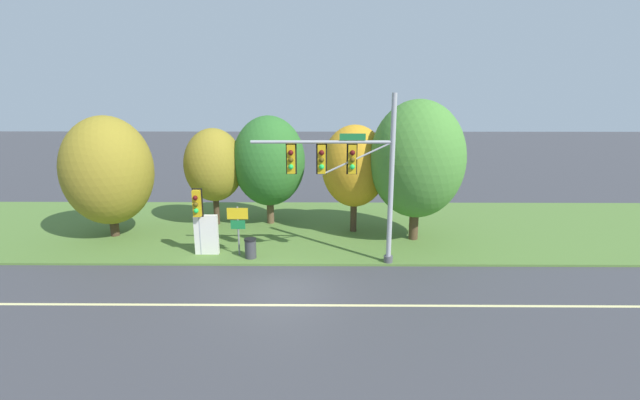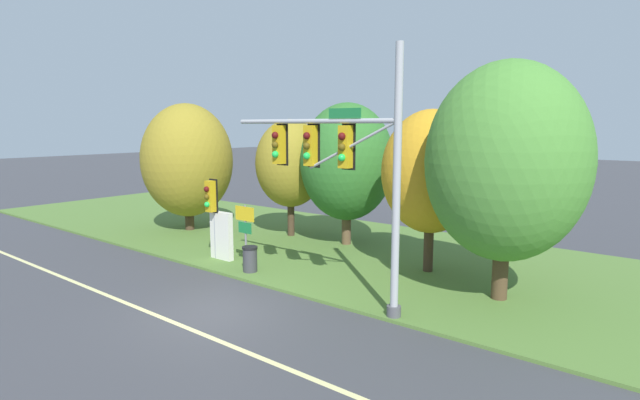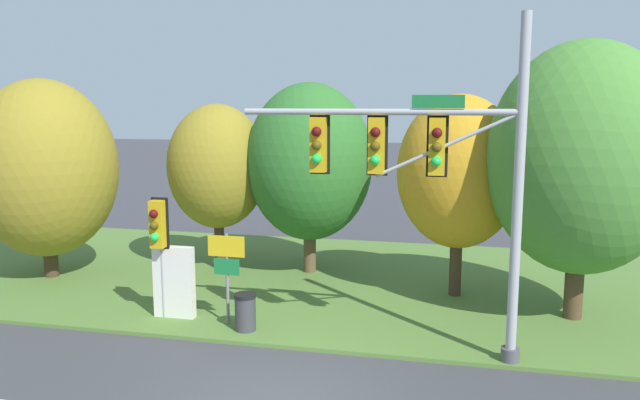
# 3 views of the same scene
# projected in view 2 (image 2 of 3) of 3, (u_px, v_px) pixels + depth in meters

# --- Properties ---
(ground_plane) EXTENTS (160.00, 160.00, 0.00)m
(ground_plane) POSITION_uv_depth(u_px,v_px,m) (211.00, 311.00, 14.56)
(ground_plane) COLOR #3D3D42
(lane_stripe) EXTENTS (36.00, 0.16, 0.01)m
(lane_stripe) POSITION_uv_depth(u_px,v_px,m) (177.00, 324.00, 13.63)
(lane_stripe) COLOR beige
(lane_stripe) RESTS_ON ground
(grass_verge) EXTENTS (48.00, 11.50, 0.10)m
(grass_verge) POSITION_uv_depth(u_px,v_px,m) (367.00, 253.00, 20.93)
(grass_verge) COLOR #517533
(grass_verge) RESTS_ON ground
(traffic_signal_mast) EXTENTS (6.21, 0.49, 7.42)m
(traffic_signal_mast) POSITION_uv_depth(u_px,v_px,m) (342.00, 162.00, 14.40)
(traffic_signal_mast) COLOR #9EA0A5
(traffic_signal_mast) RESTS_ON grass_verge
(pedestrian_signal_near_kerb) EXTENTS (0.46, 0.55, 3.20)m
(pedestrian_signal_near_kerb) POSITION_uv_depth(u_px,v_px,m) (211.00, 201.00, 19.51)
(pedestrian_signal_near_kerb) COLOR #9EA0A5
(pedestrian_signal_near_kerb) RESTS_ON grass_verge
(route_sign_post) EXTENTS (0.97, 0.08, 2.34)m
(route_sign_post) POSITION_uv_depth(u_px,v_px,m) (245.00, 225.00, 18.57)
(route_sign_post) COLOR slate
(route_sign_post) RESTS_ON grass_verge
(tree_nearest_road) EXTENTS (4.52, 4.52, 6.36)m
(tree_nearest_road) POSITION_uv_depth(u_px,v_px,m) (187.00, 161.00, 24.96)
(tree_nearest_road) COLOR #423021
(tree_nearest_road) RESTS_ON grass_verge
(tree_left_of_mast) EXTENTS (3.33, 3.33, 5.57)m
(tree_left_of_mast) POSITION_uv_depth(u_px,v_px,m) (291.00, 164.00, 23.62)
(tree_left_of_mast) COLOR #423021
(tree_left_of_mast) RESTS_ON grass_verge
(tree_behind_signpost) EXTENTS (4.11, 4.11, 6.26)m
(tree_behind_signpost) POSITION_uv_depth(u_px,v_px,m) (347.00, 162.00, 21.84)
(tree_behind_signpost) COLOR brown
(tree_behind_signpost) RESTS_ON grass_verge
(tree_mid_verge) EXTENTS (3.52, 3.52, 5.85)m
(tree_mid_verge) POSITION_uv_depth(u_px,v_px,m) (431.00, 172.00, 17.71)
(tree_mid_verge) COLOR #423021
(tree_mid_verge) RESTS_ON grass_verge
(tree_tall_centre) EXTENTS (4.75, 4.75, 7.17)m
(tree_tall_centre) POSITION_uv_depth(u_px,v_px,m) (506.00, 162.00, 14.72)
(tree_tall_centre) COLOR #4C3823
(tree_tall_centre) RESTS_ON grass_verge
(info_kiosk) EXTENTS (1.10, 0.24, 1.90)m
(info_kiosk) POSITION_uv_depth(u_px,v_px,m) (222.00, 236.00, 19.73)
(info_kiosk) COLOR silver
(info_kiosk) RESTS_ON grass_verge
(trash_bin) EXTENTS (0.56, 0.56, 0.93)m
(trash_bin) POSITION_uv_depth(u_px,v_px,m) (250.00, 259.00, 18.09)
(trash_bin) COLOR #38383D
(trash_bin) RESTS_ON grass_verge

